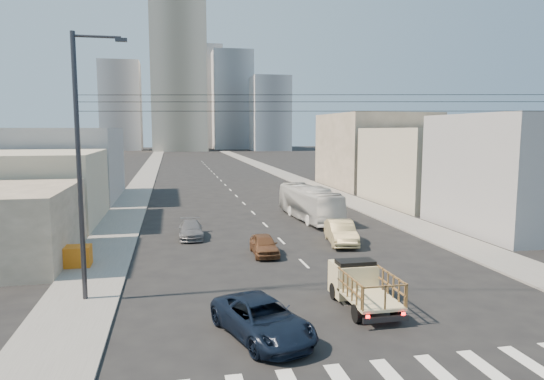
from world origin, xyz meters
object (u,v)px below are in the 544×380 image
object	(u,v)px
streetlamp_left	(81,161)
navy_pickup	(262,319)
sedan_grey	(191,230)
city_bus	(310,203)
sedan_brown	(264,245)
sedan_tan	(341,232)
flatbed_pickup	(362,283)
crate_stack	(74,256)

from	to	relation	value
streetlamp_left	navy_pickup	bearing A→B (deg)	-37.64
navy_pickup	sedan_grey	size ratio (longest dim) A/B	1.23
city_bus	sedan_brown	bearing A→B (deg)	-122.84
navy_pickup	sedan_tan	world-z (taller)	sedan_tan
sedan_tan	flatbed_pickup	bearing A→B (deg)	-96.08
sedan_grey	sedan_brown	bearing A→B (deg)	-52.74
city_bus	sedan_grey	size ratio (longest dim) A/B	2.50
navy_pickup	streetlamp_left	bearing A→B (deg)	124.55
sedan_grey	streetlamp_left	distance (m)	14.58
sedan_brown	sedan_tan	xyz separation A→B (m)	(5.75, 1.87, 0.15)
city_bus	streetlamp_left	size ratio (longest dim) A/B	0.87
navy_pickup	city_bus	bearing A→B (deg)	51.89
city_bus	sedan_tan	size ratio (longest dim) A/B	2.17
city_bus	crate_stack	xyz separation A→B (m)	(-17.28, -11.87, -0.76)
sedan_tan	sedan_grey	bearing A→B (deg)	167.85
sedan_brown	sedan_tan	world-z (taller)	sedan_tan
navy_pickup	sedan_tan	size ratio (longest dim) A/B	1.07
flatbed_pickup	crate_stack	bearing A→B (deg)	146.34
flatbed_pickup	crate_stack	size ratio (longest dim) A/B	2.45
streetlamp_left	crate_stack	distance (m)	8.30
sedan_brown	navy_pickup	bearing A→B (deg)	-100.00
crate_stack	streetlamp_left	bearing A→B (deg)	-74.44
sedan_brown	streetlamp_left	xyz separation A→B (m)	(-9.48, -6.48, 5.79)
city_bus	sedan_tan	xyz separation A→B (m)	(-0.44, -9.29, -0.66)
sedan_brown	streetlamp_left	distance (m)	12.86
flatbed_pickup	city_bus	bearing A→B (deg)	80.07
sedan_brown	sedan_grey	world-z (taller)	sedan_brown
sedan_tan	streetlamp_left	bearing A→B (deg)	-141.88
crate_stack	flatbed_pickup	bearing A→B (deg)	-33.66
navy_pickup	sedan_brown	size ratio (longest dim) A/B	1.37
sedan_tan	crate_stack	bearing A→B (deg)	-161.89
navy_pickup	sedan_tan	xyz separation A→B (m)	(8.11, 13.84, 0.08)
navy_pickup	crate_stack	distance (m)	14.24
flatbed_pickup	navy_pickup	bearing A→B (deg)	-155.85
sedan_tan	streetlamp_left	world-z (taller)	streetlamp_left
crate_stack	sedan_brown	bearing A→B (deg)	3.68
sedan_tan	crate_stack	xyz separation A→B (m)	(-16.83, -2.58, -0.10)
flatbed_pickup	city_bus	xyz separation A→B (m)	(3.67, 20.94, 0.36)
city_bus	streetlamp_left	distance (m)	24.12
flatbed_pickup	crate_stack	world-z (taller)	flatbed_pickup
sedan_grey	streetlamp_left	world-z (taller)	streetlamp_left
navy_pickup	sedan_grey	xyz separation A→B (m)	(-1.95, 17.81, -0.11)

